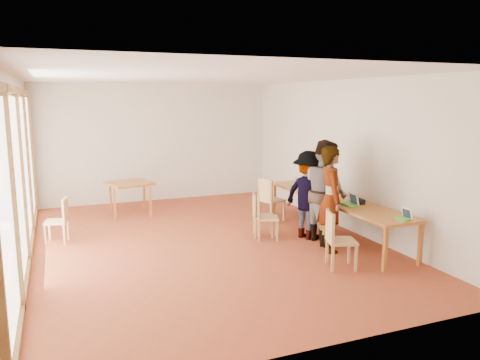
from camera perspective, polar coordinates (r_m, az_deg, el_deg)
The scene contains 25 objects.
ground at distance 8.73m, azimuth -4.54°, elevation -7.62°, with size 8.00×8.00×0.00m, color #963F24.
wall_back at distance 12.26m, azimuth -10.18°, elevation 4.49°, with size 6.00×0.10×3.00m, color beige.
wall_front at distance 4.78m, azimuth 9.54°, elevation -3.85°, with size 6.00×0.10×3.00m, color beige.
wall_right at distance 9.70m, azimuth 12.54°, elevation 3.01°, with size 0.10×8.00×3.00m, color beige.
window_wall at distance 8.06m, azimuth -25.23°, elevation 0.93°, with size 0.10×8.00×3.00m, color white.
ceiling at distance 8.34m, azimuth -4.83°, elevation 12.59°, with size 6.00×8.00×0.04m, color white.
communal_table at distance 9.16m, azimuth 11.46°, elevation -2.41°, with size 0.80×4.00×0.75m.
side_table at distance 10.92m, azimuth -13.31°, elevation -0.67°, with size 0.90×0.90×0.75m.
chair_near at distance 7.45m, azimuth 11.60°, elevation -6.43°, with size 0.53×0.53×0.48m.
chair_mid at distance 8.98m, azimuth 2.27°, elevation -3.76°, with size 0.49×0.49×0.44m.
chair_far at distance 8.82m, azimuth 2.80°, elevation -3.92°, with size 0.51×0.51×0.45m.
chair_empty at distance 10.08m, azimuth 3.50°, elevation -1.83°, with size 0.55×0.55×0.50m.
chair_spare at distance 9.19m, azimuth -21.02°, elevation -4.05°, with size 0.47×0.47×0.44m.
person_near at distance 8.22m, azimuth 11.03°, elevation -2.28°, with size 0.67×0.44×1.83m, color gray.
person_mid at distance 8.72m, azimuth 10.33°, elevation -1.34°, with size 0.92×0.72×1.90m, color gray.
person_far at distance 8.90m, azimuth 8.38°, elevation -1.82°, with size 1.08×0.62×1.67m, color gray.
laptop_near at distance 7.82m, azimuth 19.48°, elevation -4.17°, with size 0.20×0.23×0.18m.
laptop_mid at distance 8.56m, azimuth 13.43°, elevation -2.59°, with size 0.24×0.27×0.23m.
laptop_far at distance 10.24m, azimuth 6.80°, elevation -0.39°, with size 0.27×0.28×0.20m.
yellow_mug at distance 10.27m, azimuth 8.82°, elevation -0.46°, with size 0.12×0.12×0.09m, color gold.
green_bottle at distance 9.45m, azimuth 8.62°, elevation -0.78°, with size 0.07×0.07×0.28m, color #217E4B.
clear_glass at distance 10.71m, azimuth 7.30°, elevation -0.01°, with size 0.07×0.07×0.09m, color silver.
condiment_cup at distance 8.92m, azimuth 9.92°, elevation -2.18°, with size 0.08×0.08×0.06m, color white.
pink_phone at distance 9.54m, azimuth 9.10°, elevation -1.51°, with size 0.05×0.10×0.01m, color #D44A5E.
black_pouch at distance 8.72m, azimuth 14.12°, elevation -2.51°, with size 0.16×0.26×0.09m, color black.
Camera 1 is at (-2.43, -7.96, 2.63)m, focal length 35.00 mm.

